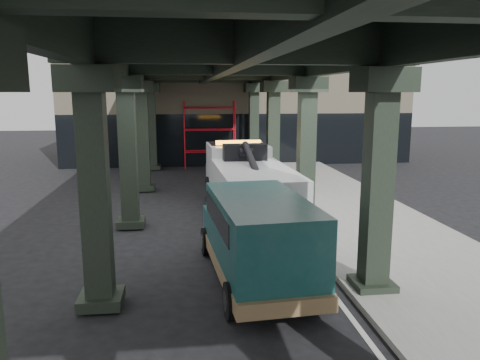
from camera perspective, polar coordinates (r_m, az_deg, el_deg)
ground at (r=14.38m, az=-0.24°, el=-7.58°), size 90.00×90.00×0.00m
sidewalk at (r=17.30m, az=13.98°, el=-4.50°), size 5.00×40.00×0.15m
lane_stripe at (r=16.54m, az=4.82°, el=-5.16°), size 0.12×38.00×0.01m
viaduct at (r=15.64m, az=-2.64°, el=14.16°), size 7.40×32.00×6.40m
building at (r=33.76m, az=-0.88°, el=9.80°), size 22.00×10.00×8.00m
scaffolding at (r=28.36m, az=-3.74°, el=5.79°), size 3.08×0.88×4.00m
tow_truck at (r=17.05m, az=0.77°, el=-0.03°), size 2.78×8.49×2.75m
towed_van at (r=11.11m, az=2.12°, el=-6.87°), size 2.47×5.44×2.15m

